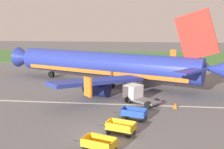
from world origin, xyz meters
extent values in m
plane|color=slate|center=(0.00, 0.00, 0.00)|extent=(220.00, 220.00, 0.00)
cube|color=#477A38|center=(0.00, 53.46, 0.03)|extent=(220.00, 28.00, 0.06)
cube|color=silver|center=(0.00, 9.12, 0.01)|extent=(120.00, 0.36, 0.01)
cylinder|color=#28389E|center=(-3.08, 19.72, 3.15)|extent=(29.24, 14.52, 3.70)
cube|color=orange|center=(-3.08, 19.72, 2.13)|extent=(26.39, 13.24, 0.56)
cone|color=#28389E|center=(-18.41, 25.81, 3.15)|extent=(4.31, 4.55, 3.63)
cone|color=#28389E|center=(12.85, 13.38, 3.65)|extent=(5.48, 4.93, 3.52)
cube|color=#28389E|center=(-2.33, 10.43, 2.48)|extent=(10.86, 11.20, 1.35)
cube|color=orange|center=(-2.30, 3.42, 3.43)|extent=(0.93, 0.90, 1.90)
cylinder|color=navy|center=(-2.90, 12.34, 1.13)|extent=(3.75, 3.13, 2.10)
cube|color=#28389E|center=(3.84, 25.95, 2.48)|extent=(2.67, 13.01, 1.35)
cube|color=orange|center=(8.68, 31.02, 3.43)|extent=(1.10, 0.21, 1.90)
cylinder|color=navy|center=(2.12, 24.96, 1.13)|extent=(3.75, 3.13, 2.10)
cube|color=red|center=(9.74, 14.62, 7.90)|extent=(5.69, 2.54, 6.88)
cube|color=#28389E|center=(8.74, 11.57, 3.75)|extent=(4.71, 5.15, 0.24)
cube|color=#28389E|center=(11.11, 17.52, 3.75)|extent=(2.13, 5.30, 0.24)
cylinder|color=#4C4C51|center=(-12.84, 23.60, 1.57)|extent=(0.20, 0.20, 2.04)
cylinder|color=black|center=(-12.84, 23.60, 0.55)|extent=(1.19, 0.82, 1.10)
cylinder|color=#4C4C51|center=(-1.57, 16.75, 1.57)|extent=(0.20, 0.20, 2.04)
cylinder|color=black|center=(-1.57, 16.75, 0.55)|extent=(1.19, 0.82, 1.10)
cylinder|color=#4C4C51|center=(0.05, 20.84, 1.57)|extent=(0.20, 0.20, 2.04)
cylinder|color=black|center=(0.05, 20.84, 0.55)|extent=(1.19, 0.82, 1.10)
cube|color=gold|center=(-0.20, -2.93, 0.48)|extent=(2.82, 2.16, 0.08)
cube|color=gold|center=(-0.42, -3.54, 0.80)|extent=(2.39, 0.93, 0.55)
cube|color=gold|center=(0.02, -2.32, 0.80)|extent=(2.39, 0.93, 0.55)
cube|color=gold|center=(-1.33, -2.52, 0.80)|extent=(0.56, 1.35, 0.55)
cube|color=gold|center=(0.93, -3.33, 0.80)|extent=(0.56, 1.35, 0.55)
cylinder|color=#2D2D33|center=(-1.90, -2.32, 0.44)|extent=(0.97, 0.41, 0.08)
cylinder|color=black|center=(-1.27, -3.14, 0.22)|extent=(0.47, 0.30, 0.44)
cylinder|color=black|center=(-0.90, -2.09, 0.22)|extent=(0.47, 0.30, 0.44)
cylinder|color=black|center=(0.87, -2.71, 0.22)|extent=(0.47, 0.30, 0.44)
cube|color=gold|center=(1.13, 0.56, 0.48)|extent=(2.81, 2.10, 0.08)
cube|color=gold|center=(0.93, -0.06, 0.80)|extent=(2.41, 0.86, 0.55)
cube|color=gold|center=(1.33, 1.18, 0.80)|extent=(2.41, 0.86, 0.55)
cube|color=gold|center=(-0.01, 0.93, 0.80)|extent=(0.52, 1.36, 0.55)
cube|color=gold|center=(2.27, 0.19, 0.80)|extent=(0.52, 1.36, 0.55)
cylinder|color=#2D2D33|center=(-0.59, 1.11, 0.44)|extent=(0.98, 0.38, 0.08)
cylinder|color=black|center=(0.06, 0.31, 0.22)|extent=(0.47, 0.29, 0.44)
cylinder|color=black|center=(0.41, 1.38, 0.22)|extent=(0.47, 0.29, 0.44)
cylinder|color=black|center=(1.85, -0.26, 0.22)|extent=(0.47, 0.29, 0.44)
cylinder|color=black|center=(2.19, 0.80, 0.22)|extent=(0.47, 0.29, 0.44)
cube|color=#234CB2|center=(2.17, 4.33, 0.48)|extent=(2.79, 2.03, 0.08)
cube|color=#234CB2|center=(1.99, 3.70, 0.80)|extent=(2.43, 0.78, 0.55)
cube|color=#234CB2|center=(2.35, 4.95, 0.80)|extent=(2.43, 0.78, 0.55)
cube|color=#234CB2|center=(1.02, 4.66, 0.80)|extent=(0.48, 1.37, 0.55)
cube|color=#234CB2|center=(3.33, 4.00, 0.80)|extent=(0.48, 1.37, 0.55)
cylinder|color=#2D2D33|center=(0.44, 4.82, 0.44)|extent=(0.98, 0.35, 0.08)
cylinder|color=black|center=(1.12, 4.05, 0.22)|extent=(0.47, 0.27, 0.44)
cylinder|color=black|center=(1.43, 5.12, 0.22)|extent=(0.47, 0.27, 0.44)
cylinder|color=black|center=(2.92, 3.53, 0.22)|extent=(0.47, 0.27, 0.44)
cylinder|color=black|center=(3.23, 4.61, 0.22)|extent=(0.47, 0.27, 0.44)
cube|color=slate|center=(3.40, 9.20, 0.50)|extent=(3.61, 3.40, 0.20)
cube|color=white|center=(1.84, 10.41, 1.35)|extent=(2.51, 2.54, 1.50)
cube|color=#19232D|center=(1.20, 10.90, 1.50)|extent=(1.05, 1.33, 0.67)
cylinder|color=black|center=(1.30, 9.74, 0.40)|extent=(0.82, 0.73, 0.80)
cylinder|color=black|center=(2.35, 11.09, 0.40)|extent=(0.82, 0.73, 0.80)
cylinder|color=black|center=(3.58, 7.98, 0.40)|extent=(0.82, 0.73, 0.80)
cylinder|color=black|center=(4.63, 9.33, 0.40)|extent=(0.82, 0.73, 0.80)
cone|color=orange|center=(-3.75, 11.96, 0.34)|extent=(0.52, 0.52, 0.68)
cone|color=orange|center=(6.67, 8.31, 0.32)|extent=(0.49, 0.49, 0.65)
camera|label=1|loc=(2.85, -21.90, 9.61)|focal=44.03mm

